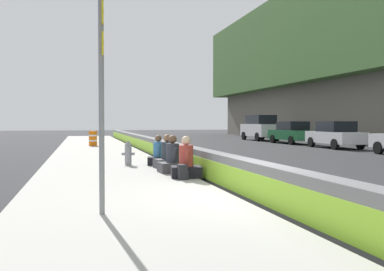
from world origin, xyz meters
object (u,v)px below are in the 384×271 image
Objects in this scene: construction_barrel at (93,138)px; seated_person_middle at (173,161)px; seated_person_foreground at (186,164)px; parked_car_far at (260,127)px; parked_car_midline at (292,133)px; seated_person_rear at (167,158)px; backpack at (183,172)px; route_sign_post at (102,89)px; seated_person_far at (158,156)px; fire_hydrant at (128,152)px; parked_car_fourth at (335,135)px.

seated_person_middle is at bearing -172.88° from construction_barrel.
seated_person_foreground is 27.54m from parked_car_far.
parked_car_midline is at bearing -37.33° from seated_person_middle.
seated_person_rear is (2.47, 0.04, -0.01)m from seated_person_foreground.
backpack is (-0.41, 0.20, -0.16)m from seated_person_foreground.
backpack is at bearing 176.88° from seated_person_rear.
route_sign_post reaches higher than construction_barrel.
seated_person_far is 0.23× the size of parked_car_midline.
seated_person_middle reaches higher than fire_hydrant.
backpack is at bearing -173.79° from construction_barrel.
route_sign_post reaches higher than parked_car_far.
seated_person_far is (3.57, 0.14, -0.03)m from seated_person_foreground.
seated_person_rear reaches higher than fire_hydrant.
parked_car_fourth is (10.07, -12.89, 0.37)m from seated_person_rear.
seated_person_middle is (1.22, 0.12, -0.00)m from seated_person_foreground.
parked_car_midline is at bearing -35.18° from seated_person_foreground.
route_sign_post is at bearing 160.04° from seated_person_rear.
fire_hydrant is at bearing 41.03° from seated_person_rear.
parked_car_far is (20.77, -13.02, 0.71)m from seated_person_far.
parked_car_midline is (5.67, 0.02, 0.00)m from parked_car_fourth.
seated_person_far is at bearing -171.70° from construction_barrel.
route_sign_post is 8.32m from seated_person_far.
parked_car_midline is (1.52, -14.89, 0.24)m from construction_barrel.
backpack is (-2.87, 0.16, -0.16)m from seated_person_rear.
parked_car_fourth reaches higher than seated_person_rear.
seated_person_far is at bearing 2.27° from seated_person_foreground.
construction_barrel is at bearing 6.21° from backpack.
route_sign_post reaches higher than parked_car_fourth.
seated_person_middle is at bearing 5.75° from seated_person_foreground.
parked_car_fourth is (8.75, -14.04, 0.27)m from fire_hydrant.
parked_car_far reaches higher than construction_barrel.
seated_person_middle is 0.25× the size of parked_car_midline.
seated_person_far is (1.10, 0.10, -0.02)m from seated_person_rear.
fire_hydrant is 4.32m from backpack.
seated_person_far is 3.97m from backpack.
route_sign_post is 3.17× the size of seated_person_middle.
route_sign_post is 22.75m from parked_car_fourth.
seated_person_middle is 2.35m from seated_person_far.
fire_hydrant is 16.54m from parked_car_fourth.
seated_person_foreground reaches higher than seated_person_middle.
seated_person_rear reaches higher than construction_barrel.
seated_person_rear is 2.88m from backpack.
route_sign_post is at bearing 149.71° from seated_person_foreground.
parked_car_far is (20.55, -14.07, 0.60)m from fire_hydrant.
seated_person_rear is at bearing -19.96° from route_sign_post.
construction_barrel is (15.46, 1.93, 0.12)m from seated_person_middle.
parked_car_far is (7.65, -14.94, 0.56)m from construction_barrel.
parked_car_far is (24.34, -12.88, 0.69)m from seated_person_foreground.
parked_car_midline is at bearing -41.55° from seated_person_far.
seated_person_far is 2.65× the size of backpack.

